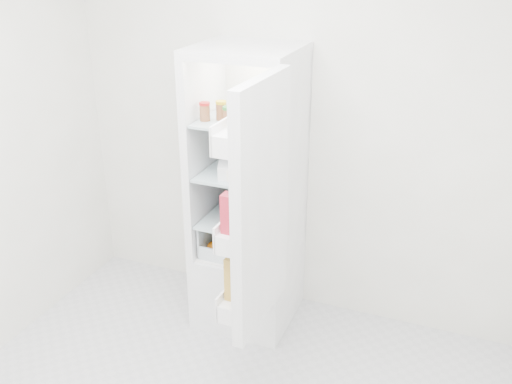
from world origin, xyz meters
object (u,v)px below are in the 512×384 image
at_px(red_cabbage, 250,201).
at_px(fridge_door, 256,211).
at_px(mushroom_bowl, 234,202).
at_px(refrigerator, 251,224).

distance_m(red_cabbage, fridge_door, 0.73).
bearing_deg(red_cabbage, mushroom_bowl, 155.86).
bearing_deg(refrigerator, fridge_door, -65.42).
height_order(mushroom_bowl, fridge_door, fridge_door).
bearing_deg(mushroom_bowl, refrigerator, -17.49).
height_order(red_cabbage, mushroom_bowl, red_cabbage).
xyz_separation_m(mushroom_bowl, fridge_door, (0.43, -0.68, 0.31)).
relative_size(red_cabbage, fridge_door, 0.13).
distance_m(refrigerator, mushroom_bowl, 0.18).
bearing_deg(red_cabbage, fridge_door, -65.19).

